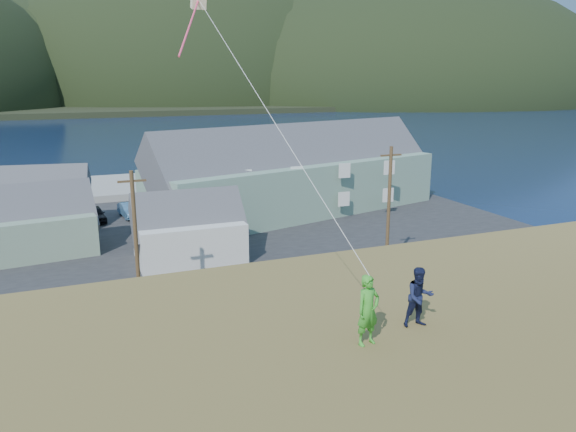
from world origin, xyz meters
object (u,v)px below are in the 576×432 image
object	(u,v)px
wharf	(51,192)
kite_flyer_green	(368,310)
shed_palegreen_far	(28,201)
kite_flyer_navy	(419,297)
lodge	(298,172)
shed_palegreen_near	(32,224)
shed_white	(189,230)

from	to	relation	value
wharf	kite_flyer_green	xyz separation A→B (m)	(8.32, -59.61, 7.66)
shed_palegreen_far	kite_flyer_navy	bearing A→B (deg)	-65.58
wharf	lodge	world-z (taller)	lodge
lodge	kite_flyer_navy	distance (m)	42.66
lodge	shed_palegreen_near	bearing A→B (deg)	177.36
shed_palegreen_far	kite_flyer_green	xyz separation A→B (m)	(9.93, -43.71, 5.38)
shed_white	shed_palegreen_far	bearing A→B (deg)	129.63
lodge	shed_palegreen_far	distance (m)	25.54
shed_palegreen_near	wharf	bearing A→B (deg)	80.75
lodge	kite_flyer_green	bearing A→B (deg)	-125.21
shed_palegreen_far	kite_flyer_navy	world-z (taller)	kite_flyer_navy
wharf	shed_palegreen_near	size ratio (longest dim) A/B	2.60
shed_white	shed_palegreen_far	world-z (taller)	shed_palegreen_far
shed_white	kite_flyer_navy	world-z (taller)	kite_flyer_navy
kite_flyer_green	shed_white	bearing A→B (deg)	75.49
wharf	shed_palegreen_near	distance (m)	24.26
shed_white	kite_flyer_navy	bearing A→B (deg)	-88.89
kite_flyer_navy	shed_palegreen_far	bearing A→B (deg)	112.76
wharf	shed_white	world-z (taller)	shed_white
wharf	shed_palegreen_far	size ratio (longest dim) A/B	2.27
lodge	kite_flyer_green	distance (m)	43.64
lodge	kite_flyer_green	xyz separation A→B (m)	(-15.37, -40.66, 3.86)
wharf	kite_flyer_green	size ratio (longest dim) A/B	14.31
lodge	kite_flyer_navy	world-z (taller)	lodge
lodge	kite_flyer_green	size ratio (longest dim) A/B	17.88
shed_palegreen_near	shed_white	world-z (taller)	shed_palegreen_near
lodge	shed_palegreen_far	bearing A→B (deg)	158.63
shed_white	kite_flyer_navy	xyz separation A→B (m)	(0.15, -28.92, 5.50)
wharf	kite_flyer_navy	bearing A→B (deg)	-80.30
shed_palegreen_near	kite_flyer_navy	bearing A→B (deg)	-79.02
wharf	kite_flyer_navy	distance (m)	60.54
shed_white	shed_palegreen_near	bearing A→B (deg)	151.70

